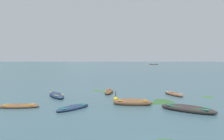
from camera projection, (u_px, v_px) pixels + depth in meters
The scene contains 16 objects.
ground_plane at pixel (109, 61), 1505.26m from camera, with size 6000.00×6000.00×0.00m, color #385660.
mountain_1 at pixel (28, 48), 1654.42m from camera, with size 935.88×935.88×239.35m, color #4C5B56.
mountain_2 at pixel (82, 49), 1804.70m from camera, with size 577.50×577.50×227.17m, color slate.
rowboat_0 at pixel (73, 108), 16.66m from camera, with size 3.06×3.09×0.46m.
rowboat_1 at pixel (56, 95), 22.50m from camera, with size 3.33×4.46×0.63m.
rowboat_2 at pixel (132, 102), 18.35m from camera, with size 3.96×1.73×0.75m.
rowboat_3 at pixel (188, 109), 15.95m from camera, with size 4.48×3.62×0.69m.
rowboat_4 at pixel (109, 92), 25.12m from camera, with size 1.48×3.71×0.57m.
rowboat_5 at pixel (174, 94), 23.44m from camera, with size 2.05×3.37×0.49m.
rowboat_6 at pixel (19, 106), 17.22m from camera, with size 3.74×1.09×0.45m.
ferry_0 at pixel (154, 64), 207.93m from camera, with size 9.34×3.20×2.54m.
mooring_buoy at pixel (116, 99), 20.56m from camera, with size 0.51×0.51×1.12m.
weed_patch_1 at pixel (207, 97), 22.35m from camera, with size 1.33×1.09×0.14m, color #38662D.
weed_patch_3 at pixel (101, 91), 26.59m from camera, with size 2.77×1.16×0.14m, color #38662D.
weed_patch_4 at pixel (160, 103), 19.11m from camera, with size 3.15×1.21×0.14m, color #2D5628.
weed_patch_6 at pixel (164, 101), 19.90m from camera, with size 1.95×2.30×0.14m, color #2D5628.
Camera 1 is at (-1.36, -7.05, 4.28)m, focal length 30.19 mm.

